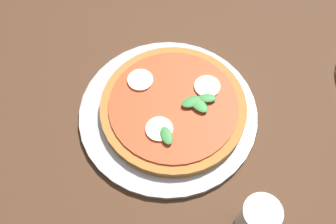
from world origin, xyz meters
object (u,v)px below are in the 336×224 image
pizza (173,107)px  dining_table (197,145)px  serving_tray (168,113)px  glass_cup (257,220)px

pizza → dining_table: bearing=-165.1°
serving_tray → glass_cup: (-0.27, 0.05, 0.04)m
pizza → glass_cup: bearing=166.4°
dining_table → pizza: (0.06, 0.02, 0.12)m
serving_tray → pizza: bearing=-111.2°
pizza → glass_cup: (-0.26, 0.06, 0.03)m
dining_table → serving_tray: 0.12m
dining_table → pizza: bearing=14.9°
serving_tray → glass_cup: glass_cup is taller
pizza → serving_tray: bearing=68.8°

